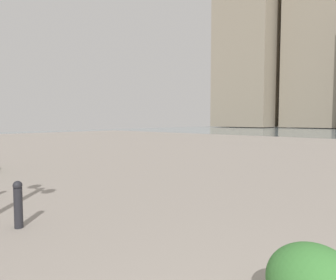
% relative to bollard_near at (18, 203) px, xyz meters
% --- Properties ---
extents(building_annex, '(10.75, 14.46, 36.01)m').
position_rel_bollard_near_xyz_m(building_annex, '(15.54, -67.20, 16.61)').
color(building_annex, gray).
rests_on(building_annex, ground).
extents(building_highrise, '(12.83, 12.16, 35.01)m').
position_rel_bollard_near_xyz_m(building_highrise, '(28.75, -61.91, 17.14)').
color(building_highrise, gray).
rests_on(building_highrise, ground).
extents(bollard_near, '(0.13, 0.13, 0.69)m').
position_rel_bollard_near_xyz_m(bollard_near, '(0.00, 0.00, 0.00)').
color(bollard_near, '#232328').
rests_on(bollard_near, ground).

